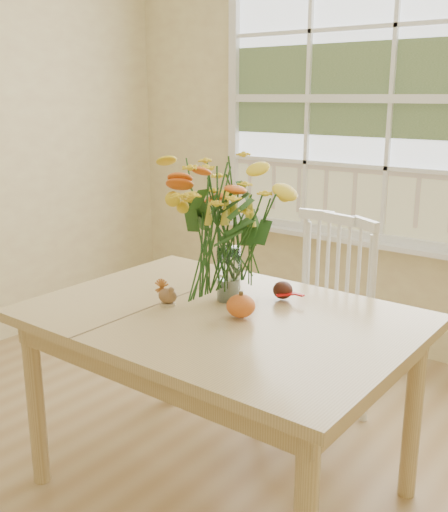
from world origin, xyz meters
The scene contains 8 objects.
wall_back centered at (0.00, 2.25, 1.35)m, with size 4.00×0.02×2.70m, color beige.
window centered at (0.00, 2.21, 1.53)m, with size 2.42×0.12×1.74m.
dining_table centered at (0.10, 0.49, 0.68)m, with size 1.44×1.03×0.77m.
windsor_chair centered at (0.12, 1.26, 0.56)m, with size 0.54×0.52×1.00m.
flower_vase centered at (0.03, 0.63, 1.09)m, with size 0.46×0.46×0.54m.
pumpkin centered at (0.19, 0.49, 0.81)m, with size 0.11×0.11×0.09m, color #CD5118.
turkey_figurine centered at (-0.12, 0.43, 0.81)m, with size 0.09×0.08×0.10m.
dark_gourd centered at (0.20, 0.76, 0.80)m, with size 0.13×0.09×0.07m.
Camera 1 is at (1.42, -1.20, 1.57)m, focal length 42.00 mm.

